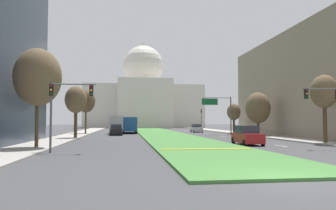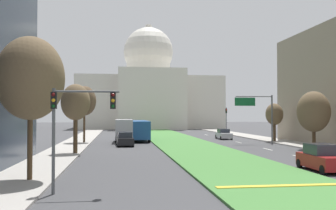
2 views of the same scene
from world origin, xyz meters
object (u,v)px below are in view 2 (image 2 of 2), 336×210
(street_tree_left_near, at_px, (31,79))
(capitol_building, at_px, (149,93))
(street_tree_right_mid, at_px, (314,112))
(street_tree_right_far, at_px, (274,115))
(box_truck_delivery, at_px, (124,130))
(sedan_distant, at_px, (224,134))
(traffic_light_far_right, at_px, (226,118))
(street_tree_left_far, at_px, (84,101))
(sedan_lead_stopped, at_px, (322,158))
(city_bus, at_px, (139,129))
(overhead_guide_sign, at_px, (258,109))
(street_tree_left_mid, at_px, (76,103))
(sedan_midblock, at_px, (125,139))
(traffic_light_near_left, at_px, (71,117))

(street_tree_left_near, bearing_deg, capitol_building, 80.82)
(street_tree_right_mid, xyz_separation_m, street_tree_right_far, (0.22, 11.14, -0.33))
(capitol_building, bearing_deg, box_truck_delivery, -98.23)
(capitol_building, bearing_deg, sedan_distant, -80.83)
(traffic_light_far_right, xyz_separation_m, street_tree_left_near, (-25.33, -46.24, 2.68))
(street_tree_left_far, xyz_separation_m, sedan_lead_stopped, (18.57, -27.14, -4.85))
(street_tree_right_mid, xyz_separation_m, city_bus, (-18.55, 16.64, -2.43))
(traffic_light_far_right, relative_size, street_tree_left_near, 0.62)
(overhead_guide_sign, height_order, street_tree_right_far, overhead_guide_sign)
(box_truck_delivery, xyz_separation_m, city_bus, (2.34, 3.00, 0.09))
(street_tree_left_mid, bearing_deg, traffic_light_far_right, 52.04)
(sedan_lead_stopped, relative_size, sedan_midblock, 0.91)
(street_tree_right_mid, height_order, sedan_distant, street_tree_right_mid)
(overhead_guide_sign, xyz_separation_m, sedan_midblock, (-17.75, -1.21, -3.82))
(capitol_building, xyz_separation_m, traffic_light_far_right, (11.70, -38.04, -6.82))
(traffic_light_far_right, distance_m, street_tree_right_far, 18.38)
(street_tree_right_far, distance_m, sedan_distant, 9.41)
(traffic_light_near_left, height_order, overhead_guide_sign, overhead_guide_sign)
(overhead_guide_sign, height_order, street_tree_left_mid, street_tree_left_mid)
(sedan_distant, bearing_deg, capitol_building, 99.17)
(traffic_light_near_left, bearing_deg, sedan_midblock, 83.64)
(city_bus, bearing_deg, street_tree_right_mid, -41.90)
(traffic_light_far_right, height_order, sedan_midblock, traffic_light_far_right)
(traffic_light_near_left, relative_size, street_tree_right_mid, 0.80)
(street_tree_left_mid, relative_size, street_tree_left_far, 0.89)
(traffic_light_far_right, relative_size, street_tree_left_far, 0.67)
(traffic_light_far_right, relative_size, street_tree_right_mid, 0.80)
(capitol_building, distance_m, city_bus, 51.82)
(traffic_light_far_right, height_order, street_tree_left_mid, street_tree_left_mid)
(street_tree_right_mid, distance_m, street_tree_right_far, 11.15)
(traffic_light_near_left, height_order, street_tree_left_mid, street_tree_left_mid)
(sedan_distant, bearing_deg, city_bus, -173.26)
(city_bus, bearing_deg, traffic_light_near_left, -98.31)
(city_bus, bearing_deg, capitol_building, 83.89)
(sedan_midblock, bearing_deg, street_tree_left_mid, -118.14)
(traffic_light_far_right, xyz_separation_m, sedan_midblock, (-19.46, -22.04, -2.50))
(street_tree_left_near, xyz_separation_m, sedan_midblock, (5.87, 24.20, -5.18))
(street_tree_left_near, bearing_deg, sedan_lead_stopped, 5.42)
(capitol_building, distance_m, sedan_lead_stopped, 83.18)
(traffic_light_near_left, relative_size, street_tree_left_far, 0.67)
(street_tree_left_near, xyz_separation_m, street_tree_left_mid, (0.91, 14.94, -0.96))
(sedan_lead_stopped, bearing_deg, street_tree_left_far, 124.38)
(traffic_light_near_left, relative_size, street_tree_right_far, 0.95)
(traffic_light_near_left, bearing_deg, street_tree_left_mid, 95.72)
(overhead_guide_sign, bearing_deg, sedan_lead_stopped, -100.88)
(street_tree_left_mid, bearing_deg, box_truck_delivery, 72.35)
(capitol_building, bearing_deg, street_tree_left_far, -103.34)
(street_tree_right_mid, bearing_deg, street_tree_left_mid, -175.88)
(street_tree_left_near, height_order, box_truck_delivery, street_tree_left_near)
(capitol_building, distance_m, street_tree_right_mid, 69.01)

